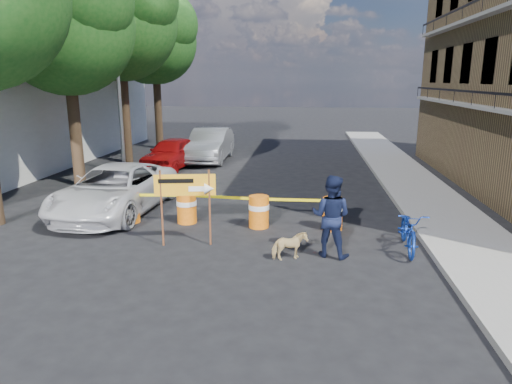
% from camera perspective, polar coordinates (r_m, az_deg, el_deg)
% --- Properties ---
extents(ground, '(120.00, 120.00, 0.00)m').
position_cam_1_polar(ground, '(10.65, -5.15, -8.57)').
color(ground, black).
rests_on(ground, ground).
extents(sidewalk_east, '(2.40, 40.00, 0.15)m').
position_cam_1_polar(sidewalk_east, '(16.67, 20.66, -0.84)').
color(sidewalk_east, gray).
rests_on(sidewalk_east, ground).
extents(tree_mid_a, '(5.25, 5.00, 8.68)m').
position_cam_1_polar(tree_mid_a, '(18.91, -22.56, 18.81)').
color(tree_mid_a, '#332316').
rests_on(tree_mid_a, ground).
extents(tree_mid_b, '(5.67, 5.40, 9.62)m').
position_cam_1_polar(tree_mid_b, '(23.49, -16.58, 19.85)').
color(tree_mid_b, '#332316').
rests_on(tree_mid_b, ground).
extents(tree_far, '(5.04, 4.80, 8.84)m').
position_cam_1_polar(tree_far, '(28.13, -12.43, 17.99)').
color(tree_far, '#332316').
rests_on(tree_far, ground).
extents(streetlamp, '(1.25, 0.18, 8.00)m').
position_cam_1_polar(streetlamp, '(20.73, -16.75, 14.21)').
color(streetlamp, gray).
rests_on(streetlamp, ground).
extents(barrel_far_left, '(0.58, 0.58, 0.90)m').
position_cam_1_polar(barrel_far_left, '(13.74, -15.52, -1.77)').
color(barrel_far_left, '#D5600C').
rests_on(barrel_far_left, ground).
extents(barrel_mid_left, '(0.58, 0.58, 0.90)m').
position_cam_1_polar(barrel_mid_left, '(13.35, -8.66, -1.86)').
color(barrel_mid_left, '#D5600C').
rests_on(barrel_mid_left, ground).
extents(barrel_mid_right, '(0.58, 0.58, 0.90)m').
position_cam_1_polar(barrel_mid_right, '(12.79, 0.36, -2.39)').
color(barrel_mid_right, '#D5600C').
rests_on(barrel_mid_right, ground).
extents(barrel_far_right, '(0.58, 0.58, 0.90)m').
position_cam_1_polar(barrel_far_right, '(12.78, 9.54, -2.60)').
color(barrel_far_right, '#D5600C').
rests_on(barrel_far_right, ground).
extents(detour_sign, '(1.48, 0.38, 1.93)m').
position_cam_1_polar(detour_sign, '(11.27, -7.84, 0.19)').
color(detour_sign, '#592D19').
rests_on(detour_sign, ground).
extents(pedestrian, '(1.12, 0.99, 1.94)m').
position_cam_1_polar(pedestrian, '(10.75, 9.34, -3.00)').
color(pedestrian, '#101732').
rests_on(pedestrian, ground).
extents(bicycle, '(0.75, 1.08, 1.97)m').
position_cam_1_polar(bicycle, '(11.55, 18.73, -2.30)').
color(bicycle, '#13349D').
rests_on(bicycle, ground).
extents(dog, '(0.87, 0.64, 0.67)m').
position_cam_1_polar(dog, '(10.58, 4.21, -6.76)').
color(dog, '#D2B678').
rests_on(dog, ground).
extents(suv_white, '(2.80, 5.45, 1.47)m').
position_cam_1_polar(suv_white, '(14.77, -17.21, 0.25)').
color(suv_white, silver).
rests_on(suv_white, ground).
extents(sedan_red, '(2.21, 4.35, 1.42)m').
position_cam_1_polar(sedan_red, '(21.74, -10.51, 4.81)').
color(sedan_red, '#AA0E0F').
rests_on(sedan_red, ground).
extents(sedan_silver, '(1.77, 5.01, 1.65)m').
position_cam_1_polar(sedan_silver, '(23.42, -5.74, 5.89)').
color(sedan_silver, '#A1A2A7').
rests_on(sedan_silver, ground).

